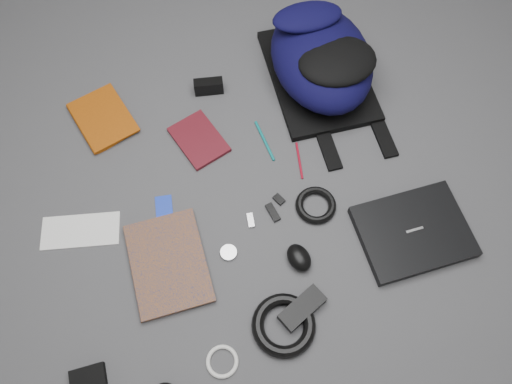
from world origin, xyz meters
name	(u,v)px	position (x,y,z in m)	size (l,w,h in m)	color
ground	(256,195)	(0.00, 0.00, 0.00)	(4.00, 4.00, 0.00)	#4F4F51
backpack	(321,58)	(0.37, 0.34, 0.10)	(0.34, 0.50, 0.21)	black
laptop	(413,232)	(0.38, -0.29, 0.02)	(0.32, 0.25, 0.03)	black
textbook_red	(80,130)	(-0.45, 0.43, 0.01)	(0.17, 0.22, 0.02)	#933D08
comic_book	(132,273)	(-0.42, -0.10, 0.01)	(0.21, 0.29, 0.02)	#C7670E
envelope	(81,231)	(-0.53, 0.09, 0.00)	(0.23, 0.10, 0.00)	white
dvd_case	(199,140)	(-0.10, 0.25, 0.01)	(0.13, 0.19, 0.01)	#470D14
compact_camera	(209,86)	(0.00, 0.42, 0.03)	(0.10, 0.04, 0.05)	black
sticker_disc	(193,137)	(-0.11, 0.27, 0.00)	(0.07, 0.07, 0.00)	silver
pen_teal	(265,141)	(0.10, 0.17, 0.00)	(0.01, 0.01, 0.16)	#0D7C7D
pen_red	(299,161)	(0.17, 0.06, 0.00)	(0.01, 0.01, 0.13)	#A20C21
id_badge	(164,207)	(-0.28, 0.07, 0.00)	(0.05, 0.08, 0.00)	blue
usb_black	(273,212)	(0.02, -0.08, 0.01)	(0.02, 0.06, 0.01)	black
usb_silver	(251,220)	(-0.05, -0.07, 0.00)	(0.02, 0.05, 0.01)	#B2B2B5
key_fob	(279,199)	(0.06, -0.04, 0.01)	(0.02, 0.04, 0.01)	black
mouse	(299,258)	(0.03, -0.24, 0.02)	(0.06, 0.09, 0.05)	black
headphone_left	(229,253)	(-0.15, -0.14, 0.01)	(0.05, 0.05, 0.01)	silver
headphone_right	(196,282)	(-0.26, -0.19, 0.01)	(0.05, 0.05, 0.01)	#A3A3A5
cable_coil	(316,205)	(0.15, -0.11, 0.01)	(0.12, 0.12, 0.02)	black
power_brick	(302,308)	(-0.02, -0.37, 0.02)	(0.14, 0.06, 0.03)	black
power_cord_coil	(284,325)	(-0.08, -0.40, 0.02)	(0.18, 0.18, 0.03)	black
pouch	(89,384)	(-0.61, -0.34, 0.01)	(0.09, 0.09, 0.02)	black
white_cable_coil	(222,361)	(-0.27, -0.42, 0.01)	(0.09, 0.09, 0.01)	white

